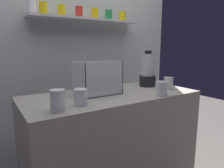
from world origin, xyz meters
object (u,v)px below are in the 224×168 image
Objects in this scene: juice_cup_orange_right at (168,84)px; juice_cup_mango_left at (81,98)px; blender_pitcher at (148,72)px; carrot_display_bin at (98,83)px; juice_cup_carrot_middle at (162,89)px; juice_cup_beet_far_left at (58,101)px.

juice_cup_mango_left is at bearing -176.99° from juice_cup_orange_right.
blender_pitcher is at bearing 103.57° from juice_cup_orange_right.
carrot_display_bin is at bearing 42.86° from juice_cup_mango_left.
blender_pitcher is at bearing 1.95° from carrot_display_bin.
carrot_display_bin is 0.50m from juice_cup_carrot_middle.
juice_cup_orange_right is at bearing -76.43° from blender_pitcher.
juice_cup_beet_far_left is 1.20× the size of juice_cup_mango_left.
juice_cup_orange_right is (0.05, -0.22, -0.09)m from blender_pitcher.
juice_cup_carrot_middle is (0.64, -0.08, 0.00)m from juice_cup_mango_left.
blender_pitcher is at bearing 17.44° from juice_cup_beet_far_left.
carrot_display_bin is 3.04× the size of juice_cup_orange_right.
juice_cup_carrot_middle reaches higher than juice_cup_mango_left.
blender_pitcher reaches higher than juice_cup_mango_left.
juice_cup_beet_far_left is 1.03m from juice_cup_orange_right.
juice_cup_mango_left and juice_cup_orange_right have the same top height.
juice_cup_carrot_middle is at bearing -149.65° from juice_cup_orange_right.
juice_cup_beet_far_left is 1.18× the size of juice_cup_carrot_middle.
juice_cup_mango_left is 0.65m from juice_cup_carrot_middle.
juice_cup_carrot_middle and juice_cup_orange_right have the same top height.
juice_cup_orange_right is at bearing -18.26° from carrot_display_bin.
juice_cup_orange_right is (0.86, 0.05, 0.00)m from juice_cup_mango_left.
blender_pitcher is 0.40m from juice_cup_carrot_middle.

